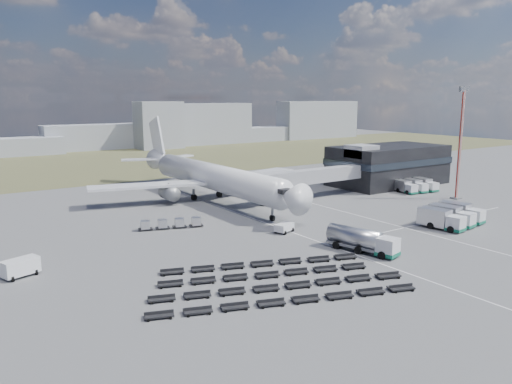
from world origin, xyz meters
TOP-DOWN VIEW (x-y plane):
  - ground at (0.00, 0.00)m, footprint 420.00×420.00m
  - grass_strip at (0.00, 110.00)m, footprint 420.00×90.00m
  - lane_markings at (9.77, 3.00)m, footprint 47.12×110.00m
  - terminal at (47.77, 23.96)m, footprint 30.40×16.40m
  - jet_bridge at (15.90, 20.42)m, footprint 30.30×3.80m
  - airliner at (0.00, 32.38)m, footprint 51.59×64.53m
  - skyline at (1.73, 151.64)m, footprint 314.56×25.04m
  - fuel_tanker at (-0.21, -13.55)m, footprint 5.33×11.17m
  - pushback_tug at (-3.12, 1.35)m, footprint 3.90×3.01m
  - utility_van at (-43.30, 3.21)m, footprint 4.79×3.29m
  - catering_truck at (13.93, 31.35)m, footprint 3.36×6.68m
  - service_trucks_near at (24.27, -11.37)m, footprint 11.37×9.25m
  - service_trucks_far at (45.43, 13.19)m, footprint 9.72×7.89m
  - uld_row at (-17.75, 14.24)m, footprint 10.97×4.68m
  - baggage_dollies at (-18.50, -16.42)m, footprint 32.98×23.20m
  - floodlight_mast at (45.94, 2.38)m, footprint 2.35×1.90m

SIDE VIEW (x-z plane):
  - ground at x=0.00m, z-range 0.00..0.00m
  - grass_strip at x=0.00m, z-range 0.00..0.01m
  - lane_markings at x=9.77m, z-range 0.00..0.01m
  - baggage_dollies at x=-18.50m, z-range 0.00..0.72m
  - pushback_tug at x=-3.12m, z-range 0.00..1.53m
  - uld_row at x=-17.75m, z-range 0.15..1.68m
  - utility_van at x=-43.30m, z-range 0.00..2.33m
  - service_trucks_far at x=45.43m, z-range 0.12..2.81m
  - catering_truck at x=13.93m, z-range 0.03..2.98m
  - service_trucks_near at x=24.27m, z-range 0.14..3.28m
  - fuel_tanker at x=-0.21m, z-range 0.00..3.50m
  - jet_bridge at x=15.90m, z-range 1.53..8.58m
  - terminal at x=47.77m, z-range -0.25..10.75m
  - airliner at x=0.00m, z-range -3.52..14.10m
  - skyline at x=1.73m, z-range -3.66..21.86m
  - floodlight_mast at x=45.94m, z-range 0.03..24.62m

